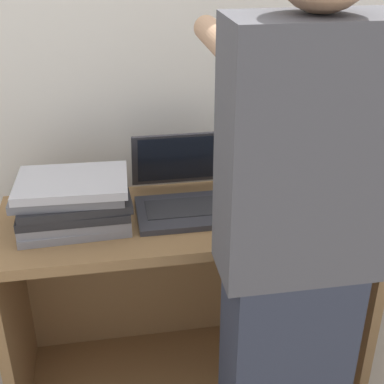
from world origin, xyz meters
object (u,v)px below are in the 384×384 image
(laptop_stack_right, at_px, (295,195))
(person, at_px, (294,256))
(laptop_open, at_px, (186,193))
(laptop_stack_left, at_px, (73,202))

(laptop_stack_right, relative_size, person, 0.22)
(laptop_stack_right, distance_m, person, 0.49)
(laptop_stack_right, bearing_deg, laptop_open, 171.47)
(laptop_stack_left, xyz_separation_m, laptop_stack_right, (0.75, 0.00, -0.04))
(laptop_open, relative_size, laptop_stack_right, 0.96)
(laptop_stack_left, relative_size, laptop_stack_right, 1.03)
(laptop_stack_left, bearing_deg, person, -37.94)
(laptop_open, height_order, laptop_stack_right, laptop_open)
(laptop_open, distance_m, person, 0.55)
(laptop_stack_right, height_order, person, person)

